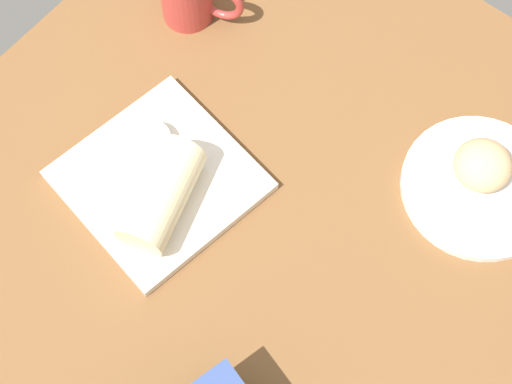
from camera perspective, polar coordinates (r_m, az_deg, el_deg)
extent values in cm
cube|color=brown|center=(104.89, -2.04, -4.13)|extent=(110.00, 90.00, 4.00)
cylinder|color=white|center=(109.57, 16.08, 0.38)|extent=(21.29, 21.29, 1.40)
ellipsoid|color=tan|center=(107.00, 16.34, 1.90)|extent=(10.95, 10.95, 5.75)
cube|color=silver|center=(106.39, -7.13, 0.86)|extent=(26.53, 26.53, 1.60)
cylinder|color=silver|center=(107.09, -7.75, 3.73)|extent=(5.61, 5.61, 2.17)
cylinder|color=#C45A1F|center=(106.40, -7.80, 3.92)|extent=(4.60, 4.60, 0.40)
cylinder|color=beige|center=(100.88, -6.98, -0.23)|extent=(15.91, 10.69, 6.70)
torus|color=#B23833|center=(116.17, -2.59, 13.78)|extent=(3.56, 7.02, 7.04)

